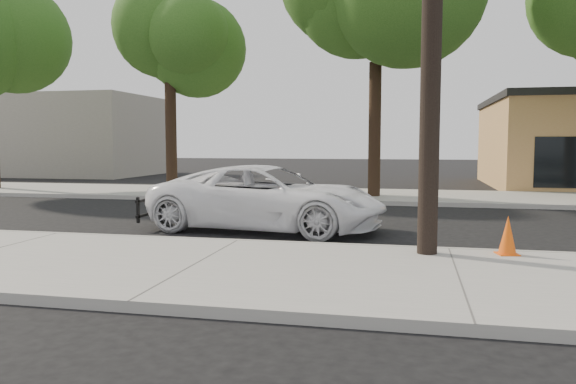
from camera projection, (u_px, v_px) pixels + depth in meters
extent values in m
plane|color=black|center=(265.00, 231.00, 13.10)|extent=(120.00, 120.00, 0.00)
cube|color=gray|center=(196.00, 268.00, 8.91)|extent=(90.00, 4.40, 0.15)
cube|color=gray|center=(322.00, 195.00, 21.36)|extent=(90.00, 5.00, 0.15)
cube|color=#9E9B93|center=(238.00, 244.00, 11.05)|extent=(90.00, 0.12, 0.16)
cube|color=gray|center=(47.00, 136.00, 36.63)|extent=(14.00, 8.00, 5.00)
cylinder|color=black|center=(171.00, 137.00, 22.17)|extent=(0.44, 0.44, 4.25)
sphere|color=#224E16|center=(170.00, 47.00, 21.86)|extent=(4.20, 4.20, 4.20)
sphere|color=#224E16|center=(178.00, 14.00, 21.23)|extent=(3.36, 3.36, 3.36)
cylinder|color=black|center=(375.00, 130.00, 20.04)|extent=(0.44, 0.44, 4.75)
sphere|color=#224E16|center=(376.00, 16.00, 19.69)|extent=(4.80, 4.80, 4.80)
imported|color=white|center=(268.00, 198.00, 13.16)|extent=(5.79, 3.23, 1.53)
cube|color=#F2570C|center=(507.00, 254.00, 9.59)|extent=(0.41, 0.41, 0.02)
cone|color=#F2570C|center=(508.00, 235.00, 9.57)|extent=(0.37, 0.37, 0.67)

